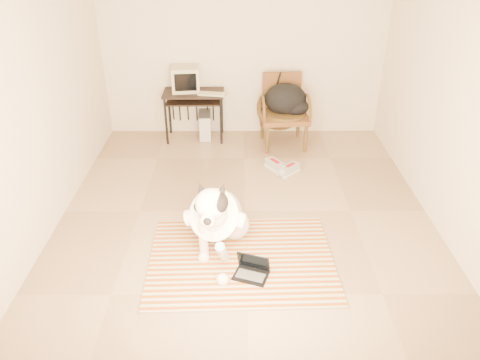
{
  "coord_description": "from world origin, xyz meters",
  "views": [
    {
      "loc": [
        -0.07,
        -4.36,
        2.84
      ],
      "look_at": [
        -0.06,
        -0.56,
        0.71
      ],
      "focal_mm": 35.0,
      "sensor_mm": 36.0,
      "label": 1
    }
  ],
  "objects_px": {
    "backpack": "(287,100)",
    "pc_tower": "(205,125)",
    "laptop": "(252,270)",
    "rattan_chair": "(283,111)",
    "dog": "(217,217)",
    "crt_monitor": "(185,79)",
    "computer_desk": "(194,99)"
  },
  "relations": [
    {
      "from": "backpack",
      "to": "pc_tower",
      "type": "bearing_deg",
      "value": 169.59
    },
    {
      "from": "laptop",
      "to": "rattan_chair",
      "type": "xyz_separation_m",
      "value": [
        0.51,
        2.89,
        0.42
      ]
    },
    {
      "from": "dog",
      "to": "crt_monitor",
      "type": "xyz_separation_m",
      "value": [
        -0.54,
        2.71,
        0.52
      ]
    },
    {
      "from": "laptop",
      "to": "rattan_chair",
      "type": "distance_m",
      "value": 2.97
    },
    {
      "from": "dog",
      "to": "backpack",
      "type": "distance_m",
      "value": 2.62
    },
    {
      "from": "crt_monitor",
      "to": "rattan_chair",
      "type": "xyz_separation_m",
      "value": [
        1.37,
        -0.25,
        -0.39
      ]
    },
    {
      "from": "dog",
      "to": "crt_monitor",
      "type": "bearing_deg",
      "value": 101.22
    },
    {
      "from": "computer_desk",
      "to": "backpack",
      "type": "height_order",
      "value": "backpack"
    },
    {
      "from": "laptop",
      "to": "pc_tower",
      "type": "relative_size",
      "value": 0.86
    },
    {
      "from": "rattan_chair",
      "to": "dog",
      "type": "bearing_deg",
      "value": -108.77
    },
    {
      "from": "laptop",
      "to": "crt_monitor",
      "type": "bearing_deg",
      "value": 105.37
    },
    {
      "from": "backpack",
      "to": "rattan_chair",
      "type": "bearing_deg",
      "value": 169.73
    },
    {
      "from": "computer_desk",
      "to": "backpack",
      "type": "distance_m",
      "value": 1.32
    },
    {
      "from": "computer_desk",
      "to": "crt_monitor",
      "type": "xyz_separation_m",
      "value": [
        -0.11,
        0.09,
        0.27
      ]
    },
    {
      "from": "pc_tower",
      "to": "backpack",
      "type": "height_order",
      "value": "backpack"
    },
    {
      "from": "computer_desk",
      "to": "pc_tower",
      "type": "distance_m",
      "value": 0.45
    },
    {
      "from": "crt_monitor",
      "to": "backpack",
      "type": "xyz_separation_m",
      "value": [
        1.42,
        -0.25,
        -0.23
      ]
    },
    {
      "from": "backpack",
      "to": "dog",
      "type": "bearing_deg",
      "value": -109.73
    },
    {
      "from": "crt_monitor",
      "to": "backpack",
      "type": "relative_size",
      "value": 0.68
    },
    {
      "from": "dog",
      "to": "backpack",
      "type": "height_order",
      "value": "dog"
    },
    {
      "from": "laptop",
      "to": "pc_tower",
      "type": "bearing_deg",
      "value": 101.14
    },
    {
      "from": "pc_tower",
      "to": "rattan_chair",
      "type": "distance_m",
      "value": 1.18
    },
    {
      "from": "crt_monitor",
      "to": "pc_tower",
      "type": "height_order",
      "value": "crt_monitor"
    },
    {
      "from": "rattan_chair",
      "to": "backpack",
      "type": "distance_m",
      "value": 0.16
    },
    {
      "from": "computer_desk",
      "to": "rattan_chair",
      "type": "xyz_separation_m",
      "value": [
        1.26,
        -0.16,
        -0.12
      ]
    },
    {
      "from": "computer_desk",
      "to": "pc_tower",
      "type": "bearing_deg",
      "value": 17.85
    },
    {
      "from": "computer_desk",
      "to": "rattan_chair",
      "type": "distance_m",
      "value": 1.28
    },
    {
      "from": "laptop",
      "to": "crt_monitor",
      "type": "distance_m",
      "value": 3.35
    },
    {
      "from": "computer_desk",
      "to": "pc_tower",
      "type": "relative_size",
      "value": 2.08
    },
    {
      "from": "dog",
      "to": "rattan_chair",
      "type": "bearing_deg",
      "value": 71.23
    },
    {
      "from": "crt_monitor",
      "to": "pc_tower",
      "type": "bearing_deg",
      "value": -8.96
    },
    {
      "from": "dog",
      "to": "pc_tower",
      "type": "xyz_separation_m",
      "value": [
        -0.28,
        2.67,
        -0.17
      ]
    }
  ]
}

